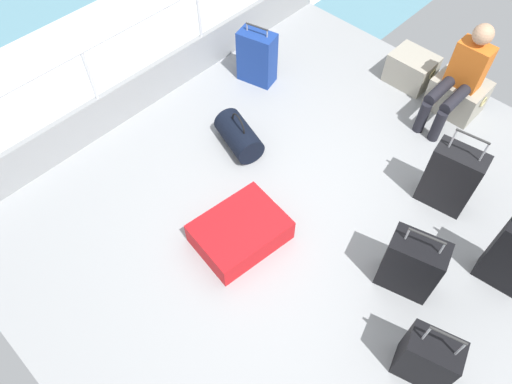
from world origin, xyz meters
The scene contains 13 objects.
ground_plane centered at (0.00, 0.00, -0.03)m, with size 4.40×5.20×0.06m, color #939699.
gunwale_port centered at (-2.17, 0.00, 0.23)m, with size 0.06×5.20×0.45m, color #939699.
railing_port centered at (-2.17, 0.00, 0.78)m, with size 0.04×4.20×1.02m.
sea_wake centered at (-3.60, 0.00, -0.34)m, with size 12.00×12.00×0.01m.
cargo_crate_0 centered at (-0.30, 2.17, 0.18)m, with size 0.52×0.39×0.36m.
cargo_crate_1 centered at (0.30, 2.14, 0.19)m, with size 0.57×0.43×0.37m.
passenger_seated centered at (0.30, 1.96, 0.56)m, with size 0.34×0.66×1.07m.
suitcase_0 centered at (0.86, 0.93, 0.34)m, with size 0.47×0.30×0.90m.
suitcase_1 centered at (1.57, -0.56, 0.27)m, with size 0.42×0.34×0.75m.
suitcase_2 centered at (-1.59, 0.98, 0.31)m, with size 0.45×0.32×0.71m.
suitcase_3 centered at (1.08, -0.02, 0.31)m, with size 0.49×0.37×0.76m.
suitcase_5 centered at (-0.20, -0.67, 0.12)m, with size 0.67×0.84×0.24m.
duffel_bag centered at (-1.00, 0.11, 0.15)m, with size 0.60×0.44×0.43m.
Camera 1 is at (1.41, -2.15, 3.70)m, focal length 33.39 mm.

